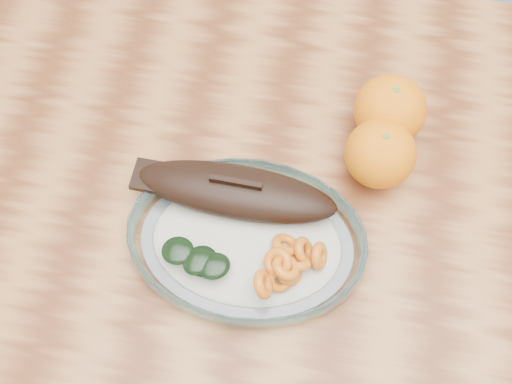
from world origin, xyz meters
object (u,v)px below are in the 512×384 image
Objects in this scene: orange_left at (390,110)px; orange_right at (380,154)px; dining_table at (336,270)px; plated_meal at (246,237)px.

orange_right is (-0.01, -0.06, -0.00)m from orange_left.
orange_right reaches higher than dining_table.
orange_right is (0.02, 0.10, 0.14)m from dining_table.
plated_meal is at bearing -138.53° from orange_right.
orange_left is at bearing 84.75° from orange_right.
dining_table is 13.72× the size of orange_left.
orange_right is at bearing -95.25° from orange_left.
orange_left is 1.04× the size of orange_right.
orange_left reaches higher than dining_table.
orange_left is at bearing 79.85° from dining_table.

